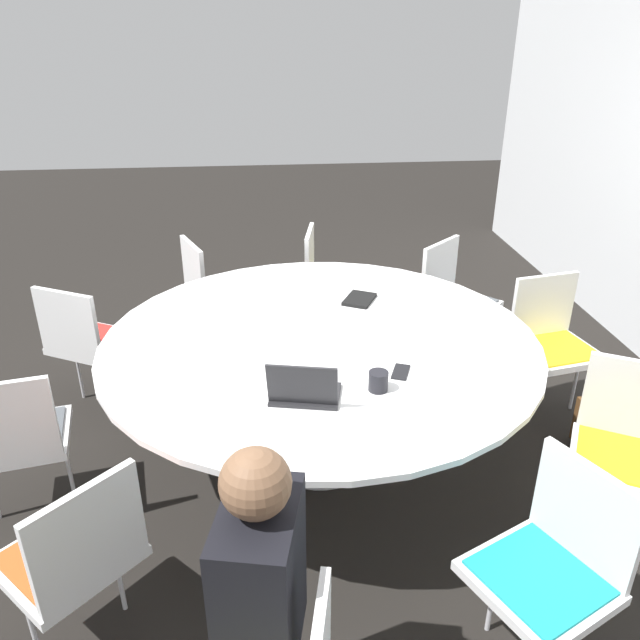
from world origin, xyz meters
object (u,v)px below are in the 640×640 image
Objects in this scene: chair_4 at (454,293)px; chair_7 at (87,337)px; chair_1 at (555,559)px; chair_2 at (625,440)px; laptop at (304,390)px; chair_6 at (212,287)px; chair_9 at (75,551)px; chair_8 at (15,434)px; cell_phone at (401,372)px; chair_3 at (552,336)px; spiral_notebook at (359,299)px; person_0 at (256,590)px; coffee_cup at (378,381)px; chair_5 at (327,276)px; handbag at (602,434)px.

chair_4 is 2.44m from chair_7.
chair_2 is at bearing -70.05° from chair_1.
chair_1 is 1.14m from laptop.
chair_6 is 2.48m from chair_9.
chair_8 is 1.80m from cell_phone.
chair_3 is 2.54× the size of laptop.
chair_2 is at bearing 56.38° from chair_4.
chair_9 is (0.75, 0.45, 0.00)m from chair_8.
chair_9 is at bearing 40.20° from chair_2.
chair_3 is at bearing 85.66° from spiral_notebook.
spiral_notebook is (-1.95, 0.62, 0.06)m from person_0.
spiral_notebook is 0.97m from coffee_cup.
chair_4 is 2.54× the size of laptop.
chair_4 is 2.04m from laptop.
chair_3 and chair_7 have the same top height.
spiral_notebook is (0.18, 1.63, 0.25)m from chair_7.
chair_2 is at bearing 73.70° from cell_phone.
chair_8 is 1.68m from coffee_cup.
chair_6 is at bearing -150.69° from cell_phone.
chair_3 is at bearing 2.58° from chair_8.
chair_6 reaches higher than spiral_notebook.
chair_1 is at bearing 21.59° from cell_phone.
chair_8 is 5.50× the size of cell_phone.
chair_9 is at bearing -64.35° from coffee_cup.
chair_4 is (-0.70, -0.40, 0.00)m from chair_3.
chair_6 is at bearing -36.54° from chair_3.
chair_6 and chair_8 have the same top height.
chair_5 is 2.16m from handbag.
chair_2 and chair_7 have the same top height.
cell_phone is (1.74, 0.97, 0.25)m from chair_6.
chair_8 is 0.88m from chair_9.
coffee_cup is at bearing -157.73° from laptop.
coffee_cup is (0.88, -1.24, 0.29)m from chair_3.
person_0 is 3.35× the size of handbag.
chair_9 is 3.36× the size of spiral_notebook.
chair_2 is at bearing -24.86° from handbag.
chair_3 reaches higher than spiral_notebook.
chair_5 is at bearing -68.87° from chair_4.
chair_8 is at bearing -86.08° from handbag.
chair_2 is at bearing -171.44° from laptop.
handbag is at bearing -85.03° from chair_2.
chair_3 is at bearing -14.53° from chair_9.
chair_1 is 1.00× the size of chair_7.
chair_3 is 9.53× the size of coffee_cup.
handbag is at bearing -42.32° from person_0.
chair_9 is (0.42, -2.32, 0.00)m from chair_2.
chair_3 is 1.86m from laptop.
chair_4 is (-1.74, -0.28, 0.00)m from chair_2.
chair_7 is at bearing -16.63° from chair_3.
chair_6 is 1.00× the size of chair_9.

